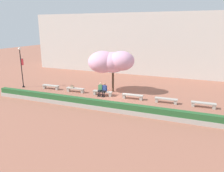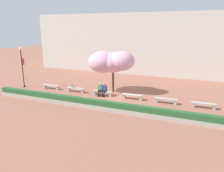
{
  "view_description": "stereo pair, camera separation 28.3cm",
  "coord_description": "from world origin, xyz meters",
  "px_view_note": "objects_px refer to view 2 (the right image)",
  "views": [
    {
      "loc": [
        6.84,
        -18.68,
        6.5
      ],
      "look_at": [
        -0.61,
        0.2,
        1.0
      ],
      "focal_mm": 35.0,
      "sensor_mm": 36.0,
      "label": 1
    },
    {
      "loc": [
        7.1,
        -18.58,
        6.5
      ],
      "look_at": [
        -0.61,
        0.2,
        1.0
      ],
      "focal_mm": 35.0,
      "sensor_mm": 36.0,
      "label": 2
    }
  ],
  "objects_px": {
    "stone_bench_near_west": "(76,89)",
    "person_seated_right": "(104,89)",
    "stone_bench_far_east": "(203,105)",
    "stone_bench_center": "(103,92)",
    "stone_bench_east_end": "(166,100)",
    "lamp_post_with_banner": "(22,64)",
    "stone_bench_near_east": "(132,96)",
    "handbag": "(72,86)",
    "stone_bench_west_end": "(51,86)",
    "cherry_tree_main": "(111,62)",
    "person_seated_left": "(100,88)"
  },
  "relations": [
    {
      "from": "person_seated_right",
      "to": "stone_bench_east_end",
      "type": "bearing_deg",
      "value": 0.52
    },
    {
      "from": "stone_bench_east_end",
      "to": "person_seated_left",
      "type": "relative_size",
      "value": 1.53
    },
    {
      "from": "stone_bench_east_end",
      "to": "stone_bench_center",
      "type": "bearing_deg",
      "value": 180.0
    },
    {
      "from": "stone_bench_west_end",
      "to": "cherry_tree_main",
      "type": "xyz_separation_m",
      "value": [
        6.4,
        1.42,
        2.83
      ]
    },
    {
      "from": "person_seated_left",
      "to": "handbag",
      "type": "relative_size",
      "value": 3.81
    },
    {
      "from": "stone_bench_near_east",
      "to": "handbag",
      "type": "bearing_deg",
      "value": -179.81
    },
    {
      "from": "stone_bench_west_end",
      "to": "cherry_tree_main",
      "type": "bearing_deg",
      "value": 12.49
    },
    {
      "from": "stone_bench_far_east",
      "to": "stone_bench_west_end",
      "type": "bearing_deg",
      "value": -180.0
    },
    {
      "from": "stone_bench_east_end",
      "to": "handbag",
      "type": "distance_m",
      "value": 9.55
    },
    {
      "from": "handbag",
      "to": "lamp_post_with_banner",
      "type": "relative_size",
      "value": 0.08
    },
    {
      "from": "stone_bench_near_east",
      "to": "cherry_tree_main",
      "type": "xyz_separation_m",
      "value": [
        -2.77,
        1.42,
        2.83
      ]
    },
    {
      "from": "handbag",
      "to": "stone_bench_east_end",
      "type": "bearing_deg",
      "value": 0.13
    },
    {
      "from": "stone_bench_near_west",
      "to": "person_seated_right",
      "type": "xyz_separation_m",
      "value": [
        3.28,
        -0.05,
        0.39
      ]
    },
    {
      "from": "stone_bench_near_east",
      "to": "person_seated_right",
      "type": "relative_size",
      "value": 1.53
    },
    {
      "from": "handbag",
      "to": "lamp_post_with_banner",
      "type": "xyz_separation_m",
      "value": [
        -6.01,
        -0.44,
        2.05
      ]
    },
    {
      "from": "stone_bench_near_west",
      "to": "lamp_post_with_banner",
      "type": "relative_size",
      "value": 0.45
    },
    {
      "from": "stone_bench_near_east",
      "to": "stone_bench_east_end",
      "type": "relative_size",
      "value": 1.0
    },
    {
      "from": "stone_bench_near_east",
      "to": "stone_bench_far_east",
      "type": "height_order",
      "value": "same"
    },
    {
      "from": "stone_bench_east_end",
      "to": "cherry_tree_main",
      "type": "distance_m",
      "value": 6.63
    },
    {
      "from": "person_seated_right",
      "to": "cherry_tree_main",
      "type": "xyz_separation_m",
      "value": [
        0.07,
        1.47,
        2.44
      ]
    },
    {
      "from": "stone_bench_near_east",
      "to": "stone_bench_far_east",
      "type": "relative_size",
      "value": 1.0
    },
    {
      "from": "stone_bench_west_end",
      "to": "person_seated_right",
      "type": "distance_m",
      "value": 6.35
    },
    {
      "from": "stone_bench_center",
      "to": "lamp_post_with_banner",
      "type": "bearing_deg",
      "value": -177.23
    },
    {
      "from": "person_seated_right",
      "to": "lamp_post_with_banner",
      "type": "height_order",
      "value": "lamp_post_with_banner"
    },
    {
      "from": "stone_bench_east_end",
      "to": "stone_bench_far_east",
      "type": "distance_m",
      "value": 3.06
    },
    {
      "from": "stone_bench_near_east",
      "to": "stone_bench_east_end",
      "type": "bearing_deg",
      "value": 0.0
    },
    {
      "from": "stone_bench_near_west",
      "to": "stone_bench_center",
      "type": "relative_size",
      "value": 1.0
    },
    {
      "from": "stone_bench_near_east",
      "to": "handbag",
      "type": "relative_size",
      "value": 5.81
    },
    {
      "from": "stone_bench_far_east",
      "to": "person_seated_right",
      "type": "relative_size",
      "value": 1.53
    },
    {
      "from": "stone_bench_west_end",
      "to": "stone_bench_near_west",
      "type": "xyz_separation_m",
      "value": [
        3.06,
        0.0,
        0.0
      ]
    },
    {
      "from": "stone_bench_near_west",
      "to": "cherry_tree_main",
      "type": "xyz_separation_m",
      "value": [
        3.35,
        1.42,
        2.83
      ]
    },
    {
      "from": "stone_bench_center",
      "to": "lamp_post_with_banner",
      "type": "distance_m",
      "value": 9.74
    },
    {
      "from": "stone_bench_near_east",
      "to": "cherry_tree_main",
      "type": "height_order",
      "value": "cherry_tree_main"
    },
    {
      "from": "stone_bench_center",
      "to": "cherry_tree_main",
      "type": "distance_m",
      "value": 3.18
    },
    {
      "from": "stone_bench_center",
      "to": "stone_bench_east_end",
      "type": "distance_m",
      "value": 6.11
    },
    {
      "from": "stone_bench_center",
      "to": "person_seated_left",
      "type": "distance_m",
      "value": 0.45
    },
    {
      "from": "person_seated_left",
      "to": "handbag",
      "type": "height_order",
      "value": "person_seated_left"
    },
    {
      "from": "stone_bench_east_end",
      "to": "stone_bench_far_east",
      "type": "relative_size",
      "value": 1.0
    },
    {
      "from": "stone_bench_east_end",
      "to": "cherry_tree_main",
      "type": "xyz_separation_m",
      "value": [
        -5.83,
        1.42,
        2.83
      ]
    },
    {
      "from": "stone_bench_far_east",
      "to": "person_seated_right",
      "type": "xyz_separation_m",
      "value": [
        -8.95,
        -0.05,
        0.39
      ]
    },
    {
      "from": "stone_bench_center",
      "to": "cherry_tree_main",
      "type": "height_order",
      "value": "cherry_tree_main"
    },
    {
      "from": "lamp_post_with_banner",
      "to": "stone_bench_near_east",
      "type": "bearing_deg",
      "value": 2.1
    },
    {
      "from": "stone_bench_east_end",
      "to": "stone_bench_near_east",
      "type": "bearing_deg",
      "value": 180.0
    },
    {
      "from": "stone_bench_center",
      "to": "handbag",
      "type": "bearing_deg",
      "value": -179.64
    },
    {
      "from": "stone_bench_east_end",
      "to": "stone_bench_near_west",
      "type": "bearing_deg",
      "value": 180.0
    },
    {
      "from": "stone_bench_west_end",
      "to": "stone_bench_far_east",
      "type": "bearing_deg",
      "value": 0.0
    },
    {
      "from": "stone_bench_west_end",
      "to": "stone_bench_near_west",
      "type": "distance_m",
      "value": 3.06
    },
    {
      "from": "stone_bench_far_east",
      "to": "stone_bench_near_east",
      "type": "bearing_deg",
      "value": -180.0
    },
    {
      "from": "stone_bench_near_east",
      "to": "stone_bench_east_end",
      "type": "xyz_separation_m",
      "value": [
        3.06,
        0.0,
        0.0
      ]
    },
    {
      "from": "stone_bench_near_west",
      "to": "stone_bench_near_east",
      "type": "bearing_deg",
      "value": 0.0
    }
  ]
}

